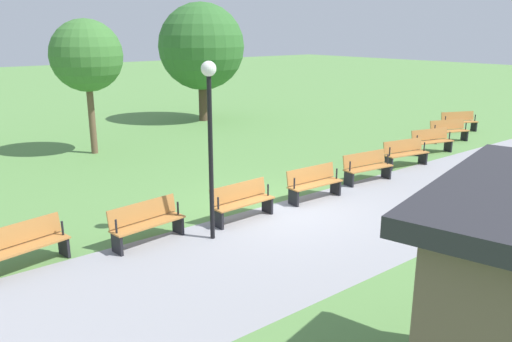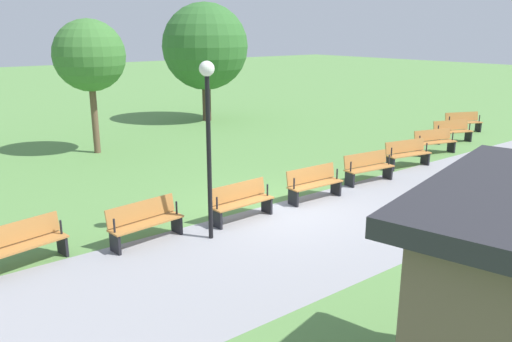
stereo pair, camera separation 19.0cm
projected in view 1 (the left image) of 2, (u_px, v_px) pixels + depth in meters
name	position (u px, v px, depth m)	size (l,w,h in m)	color
ground_plane	(282.00, 209.00, 13.16)	(120.00, 120.00, 0.00)	#5B8C47
path_paving	(330.00, 229.00, 11.88)	(41.44, 4.33, 0.01)	#939399
bench_0	(459.00, 121.00, 23.04)	(1.73, 1.10, 0.89)	#B27538
bench_1	(449.00, 130.00, 21.00)	(1.74, 0.99, 0.89)	#B27538
bench_2	(432.00, 141.00, 19.04)	(1.74, 0.89, 0.89)	#B27538
bench_3	(405.00, 153.00, 17.19)	(1.73, 0.77, 0.89)	#B27538
bench_4	(367.00, 167.00, 15.45)	(1.72, 0.66, 0.89)	#B27538
bench_5	(314.00, 183.00, 13.84)	(1.69, 0.53, 0.89)	#B27538
bench_6	(242.00, 201.00, 12.36)	(1.69, 0.53, 0.89)	#B27538
bench_7	(147.00, 222.00, 11.01)	(1.72, 0.66, 0.89)	#B27538
bench_8	(23.00, 245.00, 9.82)	(1.73, 0.77, 0.89)	#B27538
tree_0	(87.00, 56.00, 18.19)	(2.58, 2.58, 4.87)	brown
tree_2	(202.00, 47.00, 25.02)	(4.22, 4.22, 5.79)	#4C3828
lamp_post	(210.00, 118.00, 10.62)	(0.32, 0.32, 3.88)	black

